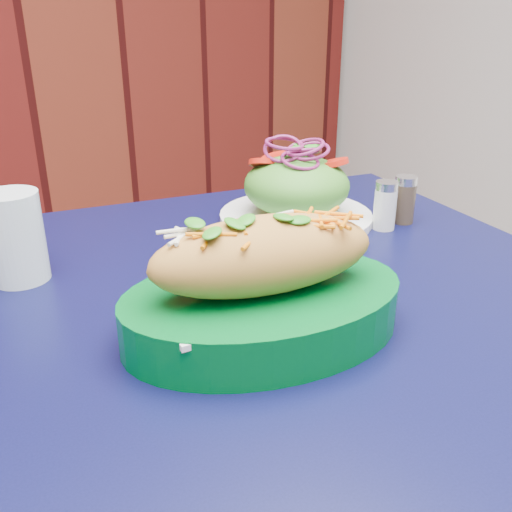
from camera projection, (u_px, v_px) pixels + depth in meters
cafe_table at (271, 357)px, 0.69m from camera, size 0.99×0.99×0.75m
banh_mi_basket at (264, 289)px, 0.56m from camera, size 0.33×0.26×0.13m
salad_plate at (296, 190)px, 0.87m from camera, size 0.24×0.24×0.13m
water_glass at (15, 237)px, 0.67m from camera, size 0.07×0.07×0.11m
salt_shaker at (385, 205)px, 0.84m from camera, size 0.03×0.03×0.07m
pepper_shaker at (404, 200)px, 0.87m from camera, size 0.03×0.03×0.07m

